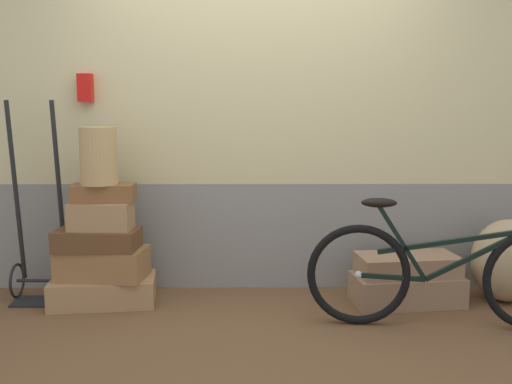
{
  "coord_description": "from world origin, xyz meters",
  "views": [
    {
      "loc": [
        -0.02,
        -3.48,
        1.36
      ],
      "look_at": [
        0.0,
        0.29,
        0.81
      ],
      "focal_mm": 40.26,
      "sensor_mm": 36.0,
      "label": 1
    }
  ],
  "objects": [
    {
      "name": "bicycle",
      "position": [
        1.17,
        -0.06,
        0.35
      ],
      "size": [
        1.71,
        0.46,
        0.85
      ],
      "color": "black",
      "rests_on": "ground"
    },
    {
      "name": "suitcase_2",
      "position": [
        -1.09,
        0.37,
        0.47
      ],
      "size": [
        0.58,
        0.34,
        0.14
      ],
      "primitive_type": "cube",
      "rotation": [
        0.0,
        0.0,
        -0.07
      ],
      "color": "brown",
      "rests_on": "suitcase_1"
    },
    {
      "name": "suitcase_0",
      "position": [
        -1.07,
        0.4,
        0.09
      ],
      "size": [
        0.75,
        0.47,
        0.19
      ],
      "primitive_type": "cube",
      "rotation": [
        0.0,
        0.0,
        0.12
      ],
      "color": "#9E754C",
      "rests_on": "ground"
    },
    {
      "name": "suitcase_6",
      "position": [
        1.06,
        0.4,
        0.27
      ],
      "size": [
        0.72,
        0.42,
        0.14
      ],
      "primitive_type": "cube",
      "rotation": [
        0.0,
        0.0,
        0.12
      ],
      "color": "#937051",
      "rests_on": "suitcase_5"
    },
    {
      "name": "station_building",
      "position": [
        0.01,
        0.85,
        1.42
      ],
      "size": [
        7.26,
        0.74,
        2.83
      ],
      "color": "gray",
      "rests_on": "ground"
    },
    {
      "name": "burlap_sack",
      "position": [
        1.78,
        0.44,
        0.29
      ],
      "size": [
        0.51,
        0.43,
        0.59
      ],
      "primitive_type": "ellipsoid",
      "color": "tan",
      "rests_on": "ground"
    },
    {
      "name": "suitcase_4",
      "position": [
        -1.04,
        0.42,
        0.78
      ],
      "size": [
        0.43,
        0.25,
        0.12
      ],
      "primitive_type": "cube",
      "rotation": [
        0.0,
        0.0,
        0.05
      ],
      "color": "brown",
      "rests_on": "suitcase_3"
    },
    {
      "name": "suitcase_1",
      "position": [
        -1.06,
        0.4,
        0.29
      ],
      "size": [
        0.63,
        0.4,
        0.21
      ],
      "primitive_type": "cube",
      "rotation": [
        0.0,
        0.0,
        -0.11
      ],
      "color": "olive",
      "rests_on": "suitcase_0"
    },
    {
      "name": "wicker_basket",
      "position": [
        -1.06,
        0.39,
        1.04
      ],
      "size": [
        0.25,
        0.25,
        0.39
      ],
      "primitive_type": "cylinder",
      "color": "tan",
      "rests_on": "suitcase_4"
    },
    {
      "name": "ground",
      "position": [
        0.0,
        0.0,
        -0.03
      ],
      "size": [
        9.26,
        5.2,
        0.06
      ],
      "primitive_type": "cube",
      "color": "brown"
    },
    {
      "name": "suitcase_5",
      "position": [
        1.06,
        0.39,
        0.1
      ],
      "size": [
        0.78,
        0.45,
        0.2
      ],
      "primitive_type": "cube",
      "rotation": [
        0.0,
        0.0,
        0.12
      ],
      "color": "#937051",
      "rests_on": "ground"
    },
    {
      "name": "suitcase_3",
      "position": [
        -1.05,
        0.37,
        0.63
      ],
      "size": [
        0.43,
        0.24,
        0.19
      ],
      "primitive_type": "cube",
      "rotation": [
        0.0,
        0.0,
        -0.06
      ],
      "color": "#9E754C",
      "rests_on": "suitcase_2"
    },
    {
      "name": "luggage_trolley",
      "position": [
        -1.54,
        0.51,
        0.36
      ],
      "size": [
        0.39,
        0.35,
        1.42
      ],
      "color": "black",
      "rests_on": "ground"
    }
  ]
}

